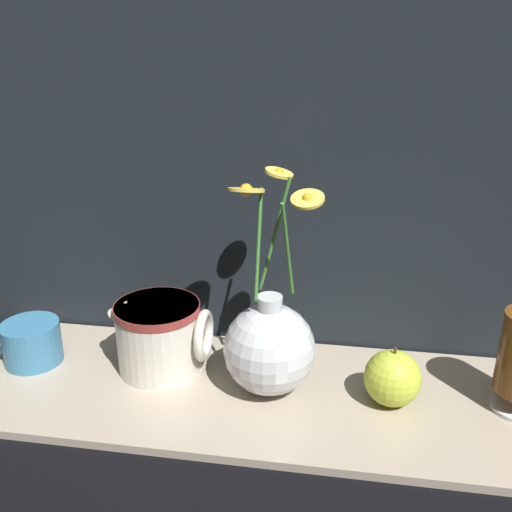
{
  "coord_description": "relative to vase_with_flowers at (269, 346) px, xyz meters",
  "views": [
    {
      "loc": [
        0.12,
        -0.68,
        0.49
      ],
      "look_at": [
        0.01,
        0.0,
        0.22
      ],
      "focal_mm": 40.0,
      "sensor_mm": 36.0,
      "label": 1
    }
  ],
  "objects": [
    {
      "name": "yellow_mug",
      "position": [
        -0.37,
        0.01,
        -0.04
      ],
      "size": [
        0.1,
        0.09,
        0.06
      ],
      "color": "teal",
      "rests_on": "shelf"
    },
    {
      "name": "shelf",
      "position": [
        -0.03,
        -0.01,
        -0.08
      ],
      "size": [
        0.89,
        0.29,
        0.01
      ],
      "color": "tan",
      "rests_on": "ground_plane"
    },
    {
      "name": "ground_plane",
      "position": [
        -0.03,
        -0.01,
        -0.08
      ],
      "size": [
        6.0,
        6.0,
        0.0
      ],
      "primitive_type": "plane",
      "color": "black"
    },
    {
      "name": "ceramic_pitcher",
      "position": [
        -0.17,
        0.03,
        -0.01
      ],
      "size": [
        0.15,
        0.13,
        0.12
      ],
      "color": "beige",
      "rests_on": "shelf"
    },
    {
      "name": "vase_with_flowers",
      "position": [
        0.0,
        0.0,
        0.0
      ],
      "size": [
        0.14,
        0.13,
        0.31
      ],
      "color": "silver",
      "rests_on": "shelf"
    },
    {
      "name": "orange_fruit",
      "position": [
        0.17,
        -0.01,
        -0.03
      ],
      "size": [
        0.08,
        0.08,
        0.09
      ],
      "color": "#B7C638",
      "rests_on": "shelf"
    }
  ]
}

